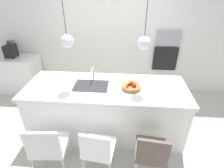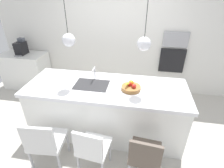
% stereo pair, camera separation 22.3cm
% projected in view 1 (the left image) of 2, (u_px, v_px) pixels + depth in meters
% --- Properties ---
extents(floor, '(6.60, 6.60, 0.00)m').
position_uv_depth(floor, '(107.00, 129.00, 3.33)').
color(floor, '#BCB7AD').
rests_on(floor, ground).
extents(back_wall, '(6.00, 0.10, 2.60)m').
position_uv_depth(back_wall, '(113.00, 38.00, 4.10)').
color(back_wall, silver).
rests_on(back_wall, ground).
extents(kitchen_island, '(2.65, 0.97, 0.96)m').
position_uv_depth(kitchen_island, '(106.00, 109.00, 3.09)').
color(kitchen_island, white).
rests_on(kitchen_island, ground).
extents(sink_basin, '(0.56, 0.40, 0.02)m').
position_uv_depth(sink_basin, '(91.00, 86.00, 2.87)').
color(sink_basin, '#2D2D30').
rests_on(sink_basin, kitchen_island).
extents(faucet, '(0.02, 0.17, 0.22)m').
position_uv_depth(faucet, '(93.00, 72.00, 2.98)').
color(faucet, silver).
rests_on(faucet, kitchen_island).
extents(fruit_bowl, '(0.31, 0.31, 0.15)m').
position_uv_depth(fruit_bowl, '(131.00, 86.00, 2.77)').
color(fruit_bowl, '#9E6B38').
rests_on(fruit_bowl, kitchen_island).
extents(side_counter, '(1.10, 0.60, 0.90)m').
position_uv_depth(side_counter, '(17.00, 74.00, 4.38)').
color(side_counter, white).
rests_on(side_counter, ground).
extents(coffee_machine, '(0.20, 0.35, 0.38)m').
position_uv_depth(coffee_machine, '(11.00, 51.00, 4.07)').
color(coffee_machine, black).
rests_on(coffee_machine, side_counter).
extents(microwave, '(0.54, 0.08, 0.34)m').
position_uv_depth(microwave, '(168.00, 38.00, 3.93)').
color(microwave, '#9E9EA3').
rests_on(microwave, back_wall).
extents(oven, '(0.56, 0.08, 0.56)m').
position_uv_depth(oven, '(165.00, 59.00, 4.18)').
color(oven, black).
rests_on(oven, back_wall).
extents(chair_near, '(0.50, 0.49, 0.89)m').
position_uv_depth(chair_near, '(48.00, 146.00, 2.37)').
color(chair_near, silver).
rests_on(chair_near, ground).
extents(chair_middle, '(0.46, 0.46, 0.86)m').
position_uv_depth(chair_middle, '(98.00, 149.00, 2.33)').
color(chair_middle, white).
rests_on(chair_middle, ground).
extents(chair_far, '(0.45, 0.48, 0.86)m').
position_uv_depth(chair_far, '(151.00, 152.00, 2.28)').
color(chair_far, brown).
rests_on(chair_far, ground).
extents(pendant_light_left, '(0.20, 0.20, 0.80)m').
position_uv_depth(pendant_light_left, '(67.00, 41.00, 2.52)').
color(pendant_light_left, silver).
extents(pendant_light_right, '(0.20, 0.20, 0.80)m').
position_uv_depth(pendant_light_right, '(144.00, 43.00, 2.44)').
color(pendant_light_right, silver).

